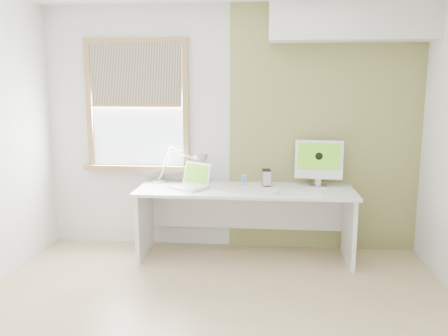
# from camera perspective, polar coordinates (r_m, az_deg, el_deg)

# --- Properties ---
(room) EXTENTS (4.04, 3.54, 2.64)m
(room) POSITION_cam_1_polar(r_m,az_deg,el_deg) (3.26, -1.66, 1.92)
(room) COLOR tan
(room) RESTS_ON ground
(accent_wall) EXTENTS (2.00, 0.02, 2.60)m
(accent_wall) POSITION_cam_1_polar(r_m,az_deg,el_deg) (5.01, 12.24, 4.60)
(accent_wall) COLOR olive
(accent_wall) RESTS_ON room
(soffit) EXTENTS (1.60, 0.40, 0.42)m
(soffit) POSITION_cam_1_polar(r_m,az_deg,el_deg) (4.89, 15.43, 17.27)
(soffit) COLOR white
(soffit) RESTS_ON room
(window) EXTENTS (1.20, 0.14, 1.42)m
(window) POSITION_cam_1_polar(r_m,az_deg,el_deg) (5.12, -10.64, 7.52)
(window) COLOR #997446
(window) RESTS_ON room
(desk) EXTENTS (2.20, 0.70, 0.73)m
(desk) POSITION_cam_1_polar(r_m,az_deg,el_deg) (4.82, 2.64, -4.66)
(desk) COLOR white
(desk) RESTS_ON room
(desk_lamp) EXTENTS (0.68, 0.29, 0.39)m
(desk_lamp) POSITION_cam_1_polar(r_m,az_deg,el_deg) (4.92, -3.80, 0.39)
(desk_lamp) COLOR #B4B7B9
(desk_lamp) RESTS_ON desk
(laptop) EXTENTS (0.45, 0.44, 0.25)m
(laptop) POSITION_cam_1_polar(r_m,az_deg,el_deg) (4.76, -3.93, -1.67)
(laptop) COLOR #B4B7B9
(laptop) RESTS_ON desk
(phone_dock) EXTENTS (0.06, 0.06, 0.12)m
(phone_dock) POSITION_cam_1_polar(r_m,az_deg,el_deg) (4.86, 2.47, -1.77)
(phone_dock) COLOR #B4B7B9
(phone_dock) RESTS_ON desk
(external_drive) EXTENTS (0.10, 0.14, 0.17)m
(external_drive) POSITION_cam_1_polar(r_m,az_deg,el_deg) (4.86, 5.22, -1.18)
(external_drive) COLOR #B4B7B9
(external_drive) RESTS_ON desk
(imac) EXTENTS (0.49, 0.18, 0.48)m
(imac) POSITION_cam_1_polar(r_m,az_deg,el_deg) (4.88, 11.60, 0.90)
(imac) COLOR #B4B7B9
(imac) RESTS_ON desk
(keyboard) EXTENTS (0.43, 0.12, 0.02)m
(keyboard) POSITION_cam_1_polar(r_m,az_deg,el_deg) (4.57, 9.51, -2.95)
(keyboard) COLOR white
(keyboard) RESTS_ON desk
(mouse) EXTENTS (0.08, 0.11, 0.03)m
(mouse) POSITION_cam_1_polar(r_m,az_deg,el_deg) (4.53, 6.51, -2.94)
(mouse) COLOR white
(mouse) RESTS_ON desk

